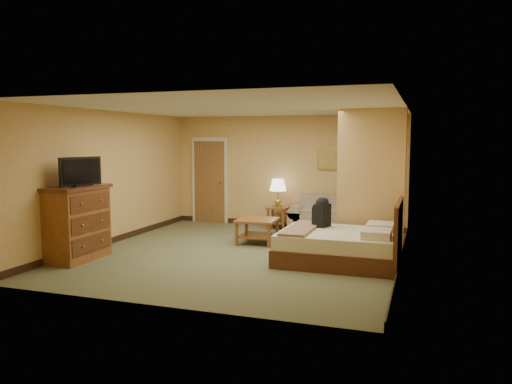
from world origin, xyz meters
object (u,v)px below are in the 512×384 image
at_px(loveseat, 327,220).
at_px(dresser, 78,223).
at_px(coffee_table, 257,226).
at_px(bed, 342,246).

height_order(loveseat, dresser, dresser).
xyz_separation_m(coffee_table, bed, (1.84, -1.03, -0.06)).
bearing_deg(dresser, coffee_table, 42.65).
bearing_deg(dresser, loveseat, 47.97).
height_order(loveseat, bed, bed).
relative_size(dresser, bed, 0.65).
bearing_deg(bed, loveseat, 106.21).
xyz_separation_m(loveseat, coffee_table, (-1.06, -1.64, 0.09)).
distance_m(loveseat, coffee_table, 1.96).
distance_m(loveseat, dresser, 5.27).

